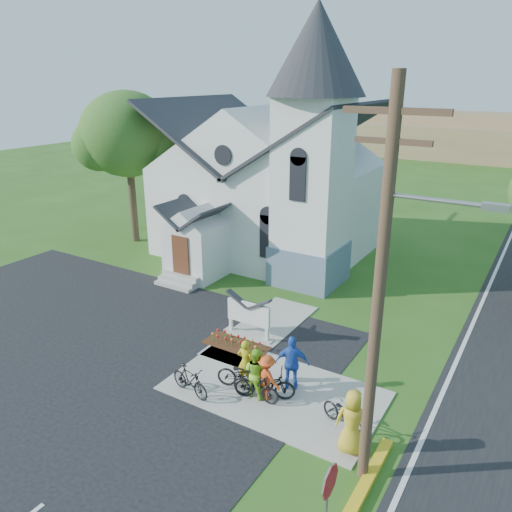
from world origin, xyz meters
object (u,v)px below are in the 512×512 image
Objects in this scene: church_sign at (249,314)px; bike_2 at (265,384)px; bike_3 at (255,386)px; cyclist_1 at (256,372)px; stop_sign at (328,493)px; utility_pole at (382,286)px; bike_0 at (245,375)px; bike_4 at (346,415)px; cyclist_0 at (246,362)px; cyclist_4 at (352,422)px; cyclist_3 at (267,377)px; bike_1 at (190,381)px; cyclist_2 at (292,363)px.

church_sign reaches higher than bike_2.
church_sign reaches higher than bike_3.
cyclist_1 reaches higher than bike_3.
stop_sign is at bearing -161.12° from bike_2.
bike_0 is (-4.73, 1.60, -4.84)m from utility_pole.
bike_4 is at bearing 106.17° from stop_sign.
utility_pole is at bearing 166.84° from cyclist_1.
cyclist_1 reaches higher than cyclist_0.
bike_0 is 0.61m from cyclist_1.
utility_pole reaches higher than church_sign.
church_sign is at bearing 14.81° from bike_2.
bike_3 is at bearing 134.82° from cyclist_0.
cyclist_4 is (4.22, -1.21, 0.14)m from cyclist_0.
cyclist_3 reaches higher than bike_3.
bike_3 is 0.87× the size of cyclist_4.
stop_sign is (0.07, -2.70, -3.62)m from utility_pole.
bike_3 is (1.97, 0.86, -0.01)m from bike_1.
cyclist_1 is at bearing 135.95° from stop_sign.
cyclist_4 is at bearing 176.14° from cyclist_3.
cyclist_0 is 0.84× the size of bike_0.
cyclist_3 is (2.70, -3.19, -0.20)m from church_sign.
cyclist_4 is (5.90, -4.05, -0.02)m from church_sign.
church_sign reaches higher than bike_0.
church_sign is at bearing 15.24° from bike_0.
cyclist_3 is at bearing -52.26° from bike_1.
utility_pole reaches higher than bike_3.
bike_0 is at bearing -8.84° from cyclist_1.
cyclist_2 is (1.31, 0.82, 0.44)m from bike_0.
bike_4 is (5.43, -3.26, -0.51)m from church_sign.
bike_3 is (-0.27, -0.25, -0.28)m from cyclist_3.
bike_4 is at bearing -30.95° from church_sign.
cyclist_2 reaches higher than cyclist_0.
bike_4 is at bearing 166.92° from cyclist_0.
bike_0 is at bearing 161.30° from utility_pole.
cyclist_0 is 1.92m from bike_1.
cyclist_0 is 3.79m from bike_4.
cyclist_0 is at bearing 15.00° from bike_0.
bike_2 is 1.18× the size of bike_3.
stop_sign is 1.48× the size of bike_1.
bike_2 is (0.32, 0.02, -0.34)m from cyclist_1.
cyclist_2 is 1.44m from bike_3.
cyclist_0 is 0.86× the size of cyclist_4.
bike_0 is 1.15× the size of cyclist_1.
bike_1 is at bearing 43.24° from cyclist_0.
cyclist_2 is at bearing -73.09° from bike_0.
cyclist_4 is at bearing 102.36° from stop_sign.
cyclist_1 is 0.39m from cyclist_3.
bike_0 is at bearing 5.09° from cyclist_3.
cyclist_3 is at bearing -111.45° from bike_0.
church_sign is 3.87m from cyclist_2.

